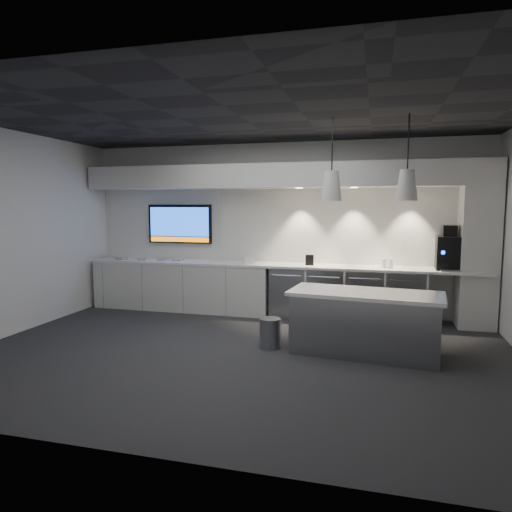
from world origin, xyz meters
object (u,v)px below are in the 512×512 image
(coffee_machine, at_px, (449,252))
(bin, at_px, (270,333))
(island, at_px, (365,323))
(wall_tv, at_px, (180,224))

(coffee_machine, bearing_deg, bin, -140.77)
(bin, relative_size, coffee_machine, 0.57)
(bin, bearing_deg, coffee_machine, 36.63)
(island, bearing_deg, bin, -171.04)
(bin, xyz_separation_m, coffee_machine, (2.46, 1.83, 0.99))
(wall_tv, relative_size, coffee_machine, 1.80)
(bin, distance_m, coffee_machine, 3.22)
(island, xyz_separation_m, coffee_machine, (1.23, 1.78, 0.78))
(island, relative_size, bin, 5.00)
(wall_tv, distance_m, bin, 3.33)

